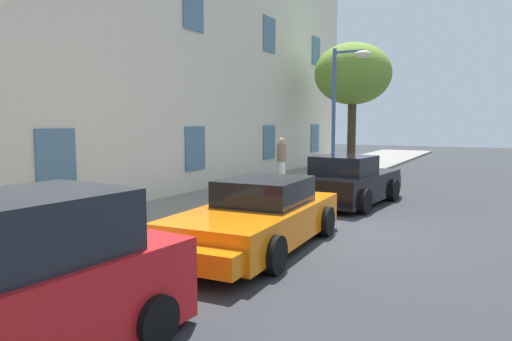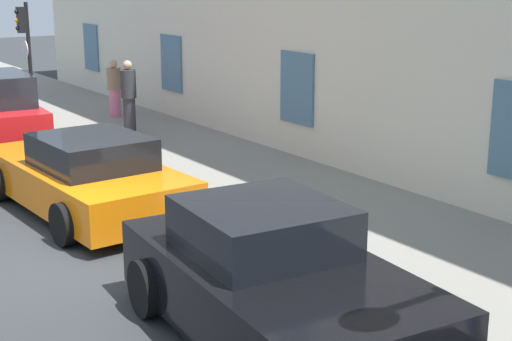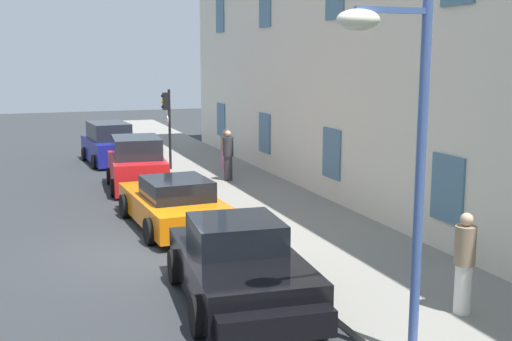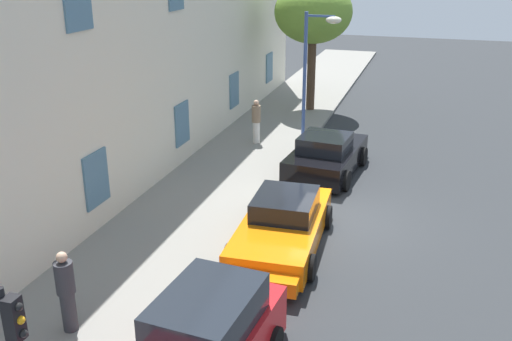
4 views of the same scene
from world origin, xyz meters
name	(u,v)px [view 3 (image 3 of 4)]	position (x,y,z in m)	size (l,w,h in m)	color
ground_plane	(145,253)	(0.00, 0.00, 0.00)	(80.00, 80.00, 0.00)	#2B2D30
sidewalk	(312,232)	(0.00, 4.26, 0.07)	(60.00, 3.95, 0.14)	gray
building_facade	(467,27)	(0.00, 8.67, 5.24)	(34.86, 5.37, 10.44)	beige
sportscar_red_lead	(172,203)	(-2.25, 1.17, 0.59)	(5.14, 2.38, 1.35)	orange
sportscar_yellow_flank	(242,271)	(3.75, 1.08, 0.64)	(4.66, 2.52, 1.49)	black
hatchback_parked	(109,145)	(-13.15, 0.99, 0.78)	(4.02, 2.09, 1.73)	navy
hatchback_distant	(137,166)	(-7.35, 1.15, 0.80)	(3.75, 2.14, 1.78)	red
traffic_light	(167,115)	(-10.05, 2.84, 2.24)	(0.44, 0.36, 3.09)	black
street_lamp	(395,114)	(6.80, 2.23, 3.70)	(0.44, 1.42, 5.08)	#3F5999
pedestrian_admiring	(228,155)	(-7.02, 4.30, 1.05)	(0.46, 0.46, 1.78)	#333338
pedestrian_strolling	(464,262)	(5.77, 4.36, 1.05)	(0.47, 0.47, 1.77)	silver
pedestrian_bystander	(226,149)	(-9.31, 4.94, 0.92)	(0.49, 0.49, 1.55)	pink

